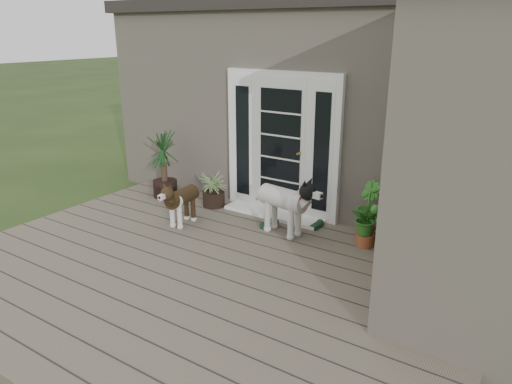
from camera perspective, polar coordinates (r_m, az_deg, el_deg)
The scene contains 16 objects.
deck at distance 5.78m, azimuth -6.64°, elevation -9.83°, with size 6.20×4.60×0.12m, color #6B5B4C.
house_main at distance 8.84m, azimuth 11.11°, elevation 10.21°, with size 7.40×4.00×3.10m, color #665E54.
roof_main at distance 8.76m, azimuth 11.83°, elevation 20.93°, with size 7.60×4.20×0.20m, color #2D2826.
house_wing at distance 5.12m, azimuth 27.57°, elevation 2.31°, with size 1.60×2.40×3.10m, color #665E54.
door_unit at distance 7.18m, azimuth 3.08°, elevation 5.71°, with size 1.90×0.14×2.15m, color white.
door_step at distance 7.33m, azimuth 2.14°, elevation -2.60°, with size 1.60×0.40×0.05m, color white.
brindle_dog at distance 6.99m, azimuth -8.80°, elevation -1.45°, with size 0.32×0.74×0.61m, color #372614, non-canonical shape.
white_dog at distance 6.56m, azimuth 3.26°, elevation -1.91°, with size 0.39×0.91×0.76m, color white, non-canonical shape.
spider_plant at distance 7.65m, azimuth -5.11°, elevation 0.59°, with size 0.59×0.59×0.63m, color #95B56F, non-canonical shape.
yucca at distance 8.15m, azimuth -10.97°, elevation 3.21°, with size 0.77×0.77×1.11m, color black, non-canonical shape.
herb_a at distance 6.40m, azimuth 13.04°, elevation -4.12°, with size 0.41×0.41×0.52m, color #285C1A.
herb_b at distance 6.59m, azimuth 13.06°, elevation -3.09°, with size 0.39×0.39×0.59m, color #285D1A.
herb_c at distance 6.45m, azimuth 20.29°, elevation -4.77°, with size 0.32×0.32×0.49m, color #235016.
sapling at distance 5.84m, azimuth 15.81°, elevation -1.29°, with size 0.45×0.45×1.52m, color #275718, non-canonical shape.
clog_left at distance 6.89m, azimuth 1.60°, elevation -3.82°, with size 0.15×0.33×0.10m, color black, non-canonical shape.
clog_right at distance 6.92m, azimuth 7.31°, elevation -3.93°, with size 0.13×0.28×0.08m, color black, non-canonical shape.
Camera 1 is at (3.32, -3.45, 2.82)m, focal length 33.44 mm.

